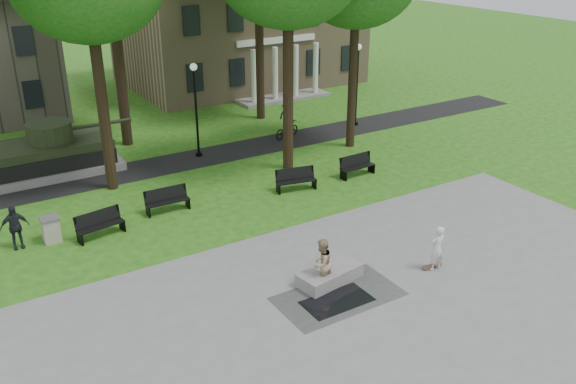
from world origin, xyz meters
name	(u,v)px	position (x,y,z in m)	size (l,w,h in m)	color
ground	(331,262)	(0.00, 0.00, 0.00)	(120.00, 120.00, 0.00)	#215413
plaza	(433,337)	(0.00, -5.00, 0.01)	(22.00, 16.00, 0.02)	gray
footpath	(192,159)	(0.00, 12.00, 0.01)	(44.00, 2.60, 0.01)	black
building_right	(238,22)	(10.00, 26.00, 4.34)	(17.00, 12.00, 8.60)	#9E8460
lamp_mid	(196,103)	(0.50, 12.30, 2.79)	(0.36, 0.36, 4.73)	black
lamp_right	(357,78)	(10.50, 12.30, 2.79)	(0.36, 0.36, 4.73)	black
tank_monument	(47,155)	(-6.46, 14.00, 0.86)	(7.45, 3.40, 2.40)	gray
puddle	(337,301)	(-1.27, -2.10, 0.02)	(2.20, 1.20, 0.00)	black
concrete_block	(330,275)	(-0.79, -1.01, 0.24)	(2.20, 1.00, 0.45)	gray
skateboard	(432,266)	(2.70, -2.14, 0.06)	(0.78, 0.20, 0.07)	brown
skateboarder	(437,248)	(2.71, -2.28, 0.83)	(0.59, 0.39, 1.62)	silver
friend_watching	(322,263)	(-1.19, -1.11, 0.86)	(0.82, 0.64, 1.68)	tan
pedestrian_walker	(15,227)	(-9.09, 6.84, 0.85)	(0.99, 0.41, 1.69)	black
cyclist	(287,123)	(5.88, 12.48, 0.82)	(1.88, 1.14, 2.00)	black
park_bench_0	(100,223)	(-6.26, 6.17, 0.52)	(1.85, 0.83, 1.00)	black
park_bench_1	(167,199)	(-3.31, 6.93, 0.52)	(1.81, 0.57, 1.00)	black
park_bench_2	(295,179)	(2.34, 6.02, 0.52)	(1.85, 0.88, 1.00)	black
park_bench_3	(357,165)	(5.70, 5.95, 0.52)	(1.82, 0.59, 1.00)	black
trash_bin	(51,229)	(-7.92, 6.74, 0.49)	(0.66, 0.66, 0.96)	#A8A08A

